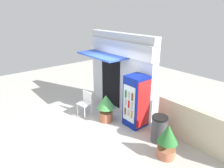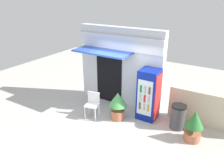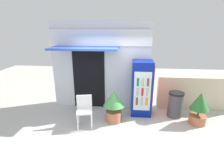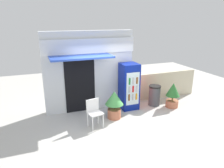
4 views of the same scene
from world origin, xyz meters
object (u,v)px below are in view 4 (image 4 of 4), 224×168
Objects in this scene: drink_cooler at (129,86)px; trash_bin at (154,95)px; potted_plant_curbside at (173,94)px; plastic_chair at (94,111)px; potted_plant_near_shop at (114,102)px.

drink_cooler is 2.16× the size of trash_bin.
potted_plant_curbside is (1.65, -0.51, -0.34)m from drink_cooler.
plastic_chair is at bearing -150.58° from drink_cooler.
potted_plant_curbside reaches higher than trash_bin.
potted_plant_curbside is (2.50, 0.10, -0.04)m from potted_plant_near_shop.
potted_plant_curbside is at bearing 7.35° from plastic_chair.
drink_cooler is at bearing 162.69° from potted_plant_curbside.
trash_bin is at bearing 16.82° from plastic_chair.
potted_plant_curbside is at bearing 2.37° from potted_plant_near_shop.
plastic_chair is 0.92× the size of potted_plant_near_shop.
trash_bin is (1.07, -0.11, -0.47)m from drink_cooler.
potted_plant_curbside is 1.19× the size of trash_bin.
drink_cooler is at bearing 35.95° from potted_plant_near_shop.
drink_cooler reaches higher than potted_plant_curbside.
plastic_chair is 2.87m from trash_bin.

